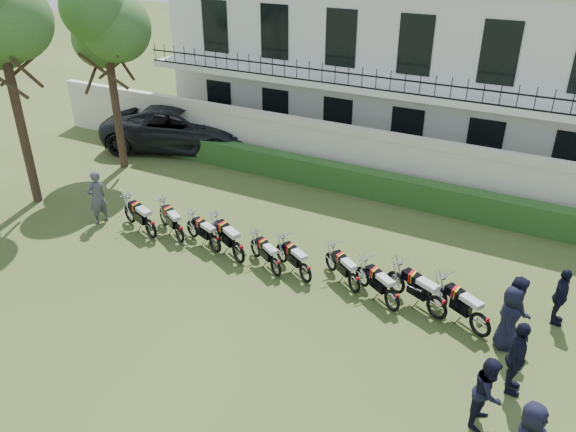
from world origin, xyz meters
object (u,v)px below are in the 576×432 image
at_px(motorcycle_6, 354,279).
at_px(officer_1, 488,392).
at_px(motorcycle_2, 215,240).
at_px(motorcycle_4, 276,263).
at_px(inspector, 97,197).
at_px(motorcycle_3, 238,248).
at_px(officer_5, 561,297).
at_px(motorcycle_9, 481,320).
at_px(officer_4, 515,310).
at_px(motorcycle_1, 179,229).
at_px(motorcycle_8, 438,302).
at_px(tree_west_near, 104,20).
at_px(suv, 182,128).
at_px(officer_2, 516,358).
at_px(motorcycle_5, 305,269).
at_px(motorcycle_7, 392,296).
at_px(officer_3, 509,318).
at_px(motorcycle_0, 150,224).

bearing_deg(motorcycle_6, officer_1, -91.37).
height_order(motorcycle_2, motorcycle_4, motorcycle_2).
bearing_deg(officer_1, inspector, 85.57).
height_order(motorcycle_3, officer_5, officer_5).
xyz_separation_m(motorcycle_9, officer_4, (0.69, 0.18, 0.41)).
relative_size(motorcycle_1, inspector, 0.95).
height_order(motorcycle_3, officer_1, officer_1).
bearing_deg(motorcycle_8, motorcycle_3, 115.95).
height_order(tree_west_near, suv, tree_west_near).
bearing_deg(motorcycle_2, motorcycle_9, -71.43).
height_order(officer_2, officer_4, officer_4).
xyz_separation_m(motorcycle_5, motorcycle_7, (2.59, -0.09, 0.01)).
height_order(officer_3, officer_4, officer_4).
xyz_separation_m(motorcycle_0, motorcycle_9, (10.34, 0.08, -0.01)).
height_order(motorcycle_3, suv, suv).
bearing_deg(motorcycle_0, motorcycle_9, -69.50).
bearing_deg(motorcycle_7, officer_3, -58.73).
height_order(motorcycle_8, officer_3, officer_3).
distance_m(tree_west_near, motorcycle_6, 13.70).
relative_size(tree_west_near, motorcycle_8, 4.06).
xyz_separation_m(motorcycle_7, suv, (-12.34, 7.09, 0.49)).
xyz_separation_m(tree_west_near, officer_1, (16.04, -6.81, -5.07)).
relative_size(motorcycle_1, motorcycle_4, 1.11).
bearing_deg(motorcycle_5, motorcycle_8, -59.12).
relative_size(suv, officer_5, 4.39).
xyz_separation_m(motorcycle_0, motorcycle_7, (8.10, 0.05, -0.05)).
bearing_deg(officer_2, motorcycle_9, 27.03).
distance_m(motorcycle_4, motorcycle_8, 4.61).
bearing_deg(motorcycle_0, motorcycle_5, -68.53).
bearing_deg(inspector, motorcycle_7, 100.68).
distance_m(motorcycle_1, officer_3, 9.98).
bearing_deg(officer_2, officer_5, -17.07).
xyz_separation_m(tree_west_near, motorcycle_0, (5.06, -4.19, -5.36)).
height_order(motorcycle_1, officer_2, officer_2).
distance_m(motorcycle_4, suv, 11.37).
bearing_deg(inspector, officer_5, 106.86).
bearing_deg(motorcycle_4, tree_west_near, 97.09).
bearing_deg(officer_2, motorcycle_4, 72.00).
bearing_deg(suv, motorcycle_0, -168.28).
relative_size(motorcycle_3, officer_4, 1.05).
bearing_deg(inspector, motorcycle_6, 102.49).
height_order(motorcycle_0, officer_5, officer_5).
bearing_deg(inspector, motorcycle_3, 101.16).
distance_m(motorcycle_2, officer_1, 9.13).
height_order(motorcycle_9, officer_4, officer_4).
distance_m(motorcycle_5, officer_5, 6.59).
distance_m(motorcycle_4, officer_1, 6.90).
bearing_deg(suv, officer_4, -133.23).
relative_size(motorcycle_6, motorcycle_9, 0.84).
xyz_separation_m(officer_2, officer_3, (-0.37, 1.47, -0.06)).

